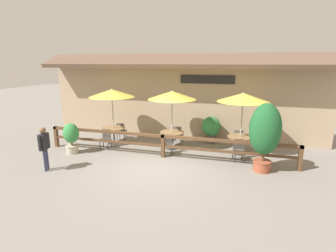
# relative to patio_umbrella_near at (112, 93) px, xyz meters

# --- Properties ---
(ground_plane) EXTENTS (60.00, 60.00, 0.00)m
(ground_plane) POSITION_rel_patio_umbrella_near_xyz_m (2.82, -2.25, -2.41)
(ground_plane) COLOR gray
(building_facade) EXTENTS (14.28, 1.49, 4.23)m
(building_facade) POSITION_rel_patio_umbrella_near_xyz_m (2.83, 1.85, -0.24)
(building_facade) COLOR tan
(building_facade) RESTS_ON ground
(patio_railing) EXTENTS (10.40, 0.14, 0.95)m
(patio_railing) POSITION_rel_patio_umbrella_near_xyz_m (2.82, -1.20, -1.71)
(patio_railing) COLOR brown
(patio_railing) RESTS_ON ground
(patio_umbrella_near) EXTENTS (2.12, 2.12, 2.62)m
(patio_umbrella_near) POSITION_rel_patio_umbrella_near_xyz_m (0.00, 0.00, 0.00)
(patio_umbrella_near) COLOR #B7B2A8
(patio_umbrella_near) RESTS_ON ground
(dining_table_near) EXTENTS (1.08, 1.08, 0.76)m
(dining_table_near) POSITION_rel_patio_umbrella_near_xyz_m (0.00, 0.00, -1.79)
(dining_table_near) COLOR olive
(dining_table_near) RESTS_ON ground
(chair_near_streetside) EXTENTS (0.47, 0.47, 0.83)m
(chair_near_streetside) POSITION_rel_patio_umbrella_near_xyz_m (-0.03, -0.74, -1.95)
(chair_near_streetside) COLOR #514C47
(chair_near_streetside) RESTS_ON ground
(chair_near_wallside) EXTENTS (0.47, 0.47, 0.83)m
(chair_near_wallside) POSITION_rel_patio_umbrella_near_xyz_m (0.03, 0.74, -1.95)
(chair_near_wallside) COLOR #514C47
(chair_near_wallside) RESTS_ON ground
(patio_umbrella_middle) EXTENTS (2.12, 2.12, 2.62)m
(patio_umbrella_middle) POSITION_rel_patio_umbrella_near_xyz_m (2.88, 0.01, 0.00)
(patio_umbrella_middle) COLOR #B7B2A8
(patio_umbrella_middle) RESTS_ON ground
(dining_table_middle) EXTENTS (1.08, 1.08, 0.76)m
(dining_table_middle) POSITION_rel_patio_umbrella_near_xyz_m (2.88, 0.01, -1.79)
(dining_table_middle) COLOR olive
(dining_table_middle) RESTS_ON ground
(chair_middle_streetside) EXTENTS (0.51, 0.51, 0.83)m
(chair_middle_streetside) POSITION_rel_patio_umbrella_near_xyz_m (2.90, -0.82, -1.95)
(chair_middle_streetside) COLOR #514C47
(chair_middle_streetside) RESTS_ON ground
(chair_middle_wallside) EXTENTS (0.44, 0.44, 0.83)m
(chair_middle_wallside) POSITION_rel_patio_umbrella_near_xyz_m (2.95, 0.84, -1.95)
(chair_middle_wallside) COLOR #514C47
(chair_middle_wallside) RESTS_ON ground
(patio_umbrella_far) EXTENTS (2.12, 2.12, 2.62)m
(patio_umbrella_far) POSITION_rel_patio_umbrella_near_xyz_m (5.85, 0.10, 0.00)
(patio_umbrella_far) COLOR #B7B2A8
(patio_umbrella_far) RESTS_ON ground
(dining_table_far) EXTENTS (1.08, 1.08, 0.76)m
(dining_table_far) POSITION_rel_patio_umbrella_near_xyz_m (5.85, 0.10, -1.79)
(dining_table_far) COLOR olive
(dining_table_far) RESTS_ON ground
(chair_far_streetside) EXTENTS (0.51, 0.51, 0.83)m
(chair_far_streetside) POSITION_rel_patio_umbrella_near_xyz_m (5.82, -0.72, -1.95)
(chair_far_streetside) COLOR #514C47
(chair_far_streetside) RESTS_ON ground
(chair_far_wallside) EXTENTS (0.46, 0.46, 0.83)m
(chair_far_wallside) POSITION_rel_patio_umbrella_near_xyz_m (5.78, 0.93, -1.95)
(chair_far_wallside) COLOR #514C47
(chair_far_wallside) RESTS_ON ground
(potted_plant_small_flowering) EXTENTS (1.08, 0.97, 2.47)m
(potted_plant_small_flowering) POSITION_rel_patio_umbrella_near_xyz_m (6.65, -1.61, -0.95)
(potted_plant_small_flowering) COLOR #9E4C33
(potted_plant_small_flowering) RESTS_ON ground
(potted_plant_corner_fern) EXTENTS (0.68, 0.61, 1.31)m
(potted_plant_corner_fern) POSITION_rel_patio_umbrella_near_xyz_m (-1.08, -1.77, -1.68)
(potted_plant_corner_fern) COLOR #B7AD99
(potted_plant_corner_fern) RESTS_ON ground
(potted_plant_tall_tropical) EXTENTS (0.89, 0.80, 1.29)m
(potted_plant_tall_tropical) POSITION_rel_patio_umbrella_near_xyz_m (4.48, 1.30, -1.67)
(potted_plant_tall_tropical) COLOR #564C47
(potted_plant_tall_tropical) RESTS_ON ground
(pedestrian) EXTENTS (0.28, 0.56, 1.60)m
(pedestrian) POSITION_rel_patio_umbrella_near_xyz_m (-0.83, -3.64, -1.38)
(pedestrian) COLOR #2D334C
(pedestrian) RESTS_ON ground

